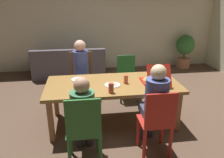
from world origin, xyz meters
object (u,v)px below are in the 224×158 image
chair_0 (84,130)px  potted_plant (185,49)px  plate_1 (80,93)px  chair_3 (127,75)px  chair_2 (157,122)px  plate_0 (113,85)px  dining_table (113,87)px  chair_1 (81,76)px  couch (70,65)px  drinking_glass_1 (126,79)px  person_1 (81,68)px  pizza_box_0 (154,80)px  plate_2 (79,79)px  person_2 (154,102)px  person_0 (83,112)px  drinking_glass_0 (111,88)px

chair_0 → potted_plant: size_ratio=0.99×
plate_1 → chair_3: bearing=52.8°
chair_2 → plate_0: bearing=119.2°
plate_1 → dining_table: bearing=30.5°
chair_1 → couch: size_ratio=0.53×
chair_2 → potted_plant: 4.31m
chair_3 → drinking_glass_1: chair_3 is taller
chair_1 → person_1: (-0.00, -0.16, 0.21)m
chair_0 → couch: size_ratio=0.52×
pizza_box_0 → plate_2: size_ratio=2.18×
drinking_glass_1 → chair_0: bearing=-126.5°
chair_1 → chair_2: bearing=-63.4°
couch → chair_1: bearing=-79.1°
drinking_glass_1 → person_2: bearing=-72.2°
chair_3 → plate_0: chair_3 is taller
plate_1 → drinking_glass_1: drinking_glass_1 is taller
person_0 → chair_1: (-0.00, 1.78, -0.15)m
plate_1 → chair_0: bearing=-87.3°
person_2 → couch: (-1.25, 3.34, -0.45)m
person_2 → plate_2: size_ratio=5.10×
chair_0 → person_1: 1.80m
chair_0 → pizza_box_0: pizza_box_0 is taller
person_0 → pizza_box_0: (1.15, 0.74, 0.09)m
person_2 → drinking_glass_0: bearing=142.8°
person_2 → potted_plant: person_2 is taller
plate_1 → couch: bearing=95.5°
chair_3 → pizza_box_0: pizza_box_0 is taller
chair_3 → couch: 2.05m
person_2 → pizza_box_0: size_ratio=2.34×
chair_1 → plate_1: size_ratio=4.75×
dining_table → person_1: size_ratio=1.67×
pizza_box_0 → plate_0: (-0.67, -0.01, -0.04)m
chair_3 → person_0: bearing=-117.7°
chair_3 → drinking_glass_0: chair_3 is taller
chair_3 → couch: size_ratio=0.48×
plate_0 → plate_2: (-0.52, 0.32, -0.00)m
plate_0 → drinking_glass_0: size_ratio=1.66×
plate_0 → pizza_box_0: bearing=0.7°
chair_2 → potted_plant: potted_plant is taller
dining_table → couch: bearing=107.4°
plate_1 → potted_plant: size_ratio=0.21×
drinking_glass_0 → chair_2: bearing=-46.1°
chair_1 → potted_plant: 3.60m
drinking_glass_1 → plate_1: bearing=-159.2°
chair_0 → couch: 3.58m
person_1 → plate_2: (-0.05, -0.57, -0.02)m
dining_table → plate_2: plate_2 is taller
person_2 → chair_2: bearing=-90.0°
chair_1 → plate_0: bearing=-65.5°
chair_0 → chair_2: size_ratio=1.02×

